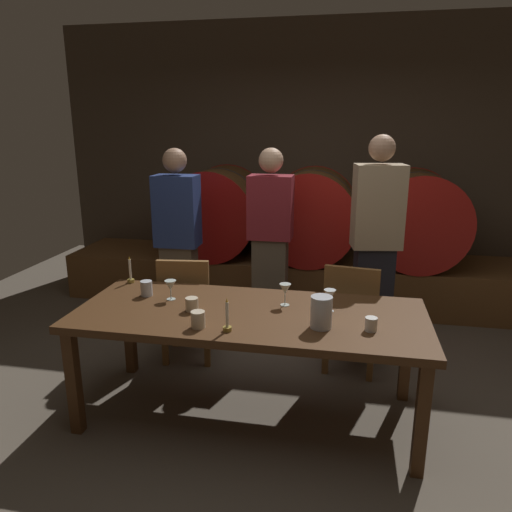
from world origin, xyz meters
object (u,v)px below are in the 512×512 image
(pitcher, at_px, (321,312))
(wine_glass_right, at_px, (330,296))
(cup_center_left, at_px, (192,304))
(wine_glass_center, at_px, (285,290))
(guest_center, at_px, (270,242))
(chair_right, at_px, (352,313))
(wine_barrel_center, at_px, (312,215))
(chair_left, at_px, (187,304))
(cup_center_right, at_px, (198,319))
(wine_barrel_left, at_px, (219,212))
(guest_left, at_px, (178,241))
(wine_barrel_right, at_px, (416,218))
(dining_table, at_px, (249,322))
(cup_far_left, at_px, (146,288))
(candle_right, at_px, (227,322))
(wine_glass_left, at_px, (170,286))
(guest_right, at_px, (375,247))
(candle_left, at_px, (130,275))
(cup_far_right, at_px, (371,324))

(pitcher, relative_size, wine_glass_right, 1.32)
(wine_glass_right, distance_m, cup_center_left, 0.87)
(cup_center_left, bearing_deg, wine_glass_center, 19.72)
(guest_center, xyz_separation_m, wine_glass_right, (0.57, -1.20, -0.03))
(wine_glass_center, bearing_deg, chair_right, 51.67)
(wine_barrel_center, height_order, chair_left, wine_barrel_center)
(cup_center_right, bearing_deg, wine_barrel_center, 79.97)
(wine_barrel_left, bearing_deg, guest_left, -94.85)
(wine_barrel_right, bearing_deg, guest_left, -154.08)
(dining_table, relative_size, guest_left, 1.31)
(cup_far_left, bearing_deg, candle_right, -33.90)
(wine_barrel_left, bearing_deg, wine_glass_left, -83.42)
(guest_right, bearing_deg, pitcher, 64.40)
(wine_barrel_right, height_order, chair_left, wine_barrel_right)
(guest_left, height_order, candle_left, guest_left)
(chair_left, height_order, chair_right, same)
(dining_table, xyz_separation_m, guest_right, (0.81, 1.07, 0.26))
(wine_barrel_center, xyz_separation_m, candle_right, (-0.27, -2.56, -0.16))
(guest_center, bearing_deg, cup_center_left, 78.46)
(cup_far_right, bearing_deg, candle_right, -168.84)
(cup_far_left, bearing_deg, wine_barrel_left, 91.49)
(guest_left, relative_size, cup_far_left, 16.09)
(wine_barrel_center, xyz_separation_m, guest_right, (0.60, -1.18, -0.02))
(wine_barrel_center, distance_m, wine_glass_left, 2.27)
(wine_barrel_center, distance_m, guest_left, 1.53)
(candle_right, bearing_deg, cup_center_right, 174.70)
(wine_glass_right, xyz_separation_m, cup_far_right, (0.25, -0.25, -0.06))
(wine_barrel_center, height_order, cup_far_right, wine_barrel_center)
(chair_right, bearing_deg, pitcher, 86.16)
(guest_center, relative_size, wine_glass_right, 11.72)
(cup_far_left, xyz_separation_m, cup_far_right, (1.50, -0.30, -0.01))
(candle_right, relative_size, wine_glass_left, 1.50)
(wine_barrel_right, distance_m, cup_center_right, 2.96)
(candle_left, bearing_deg, chair_left, 37.03)
(cup_far_left, bearing_deg, guest_right, 30.30)
(wine_barrel_right, xyz_separation_m, wine_glass_right, (-0.77, -2.15, -0.11))
(guest_left, height_order, wine_glass_right, guest_left)
(wine_glass_right, height_order, cup_center_left, wine_glass_right)
(dining_table, bearing_deg, cup_center_left, -172.12)
(wine_barrel_right, bearing_deg, guest_right, -110.99)
(chair_left, bearing_deg, cup_far_right, 142.92)
(wine_barrel_right, xyz_separation_m, candle_left, (-2.25, -1.85, -0.16))
(guest_right, height_order, cup_center_left, guest_right)
(wine_glass_center, bearing_deg, wine_barrel_center, 89.99)
(wine_barrel_center, xyz_separation_m, wine_glass_right, (0.29, -2.15, -0.11))
(chair_right, bearing_deg, cup_center_left, 45.67)
(cup_center_right, bearing_deg, cup_center_left, 115.94)
(guest_right, distance_m, candle_right, 1.64)
(pitcher, distance_m, cup_far_left, 1.25)
(guest_center, distance_m, pitcher, 1.55)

